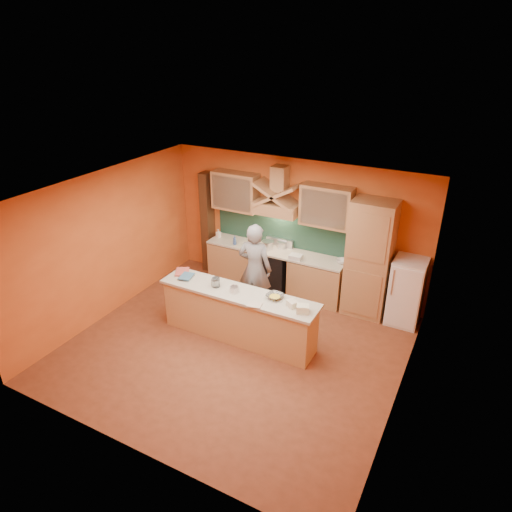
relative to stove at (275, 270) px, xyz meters
The scene contains 36 objects.
floor 2.27m from the stove, 82.23° to the right, with size 5.50×5.00×0.01m, color brown.
ceiling 3.23m from the stove, 82.23° to the right, with size 5.50×5.00×0.01m, color white.
wall_back 1.04m from the stove, 45.00° to the left, with size 5.50×0.02×2.80m, color orange.
wall_front 4.80m from the stove, 86.35° to the right, with size 5.50×0.02×2.80m, color orange.
wall_left 3.43m from the stove, 138.08° to the right, with size 0.02×5.00×2.80m, color orange.
wall_right 3.88m from the stove, 35.80° to the right, with size 0.02×5.00×2.80m, color orange.
base_cabinet_left 0.95m from the stove, behind, with size 1.10×0.60×0.86m, color #B47F52.
base_cabinet_right 0.95m from the stove, ahead, with size 1.10×0.60×0.86m, color #B47F52.
counter_top 0.45m from the stove, behind, with size 3.00×0.62×0.04m, color beige.
stove is the anchor object (origin of this frame).
backsplash 0.85m from the stove, 90.00° to the left, with size 3.00×0.03×0.70m, color #19372B.
range_hood 1.37m from the stove, 90.00° to the left, with size 0.92×0.50×0.24m, color #B47F52.
hood_chimney 1.96m from the stove, 90.00° to the left, with size 0.30×0.30×0.50m, color #B47F52.
upper_cabinet_left 1.85m from the stove, behind, with size 1.00×0.35×0.80m, color #B47F52.
upper_cabinet_right 1.85m from the stove, ahead, with size 1.00×0.35×0.80m, color #B47F52.
pantry_column 2.07m from the stove, ahead, with size 0.80×0.60×2.30m, color #B47F52.
fridge 2.71m from the stove, ahead, with size 0.58×0.60×1.30m, color white.
trim_column_left 1.89m from the stove, behind, with size 0.20×0.30×2.30m, color #472816.
island_body 1.91m from the stove, 83.99° to the right, with size 2.80×0.55×0.88m, color tan.
island_top 1.97m from the stove, 83.99° to the right, with size 2.90×0.62×0.05m, color beige.
person 1.06m from the stove, 88.42° to the right, with size 0.67×0.44×1.83m, color gray.
pot_large 0.56m from the stove, behind, with size 0.22×0.22×0.18m, color silver.
pot_small 0.55m from the stove, 64.53° to the left, with size 0.20×0.20×0.14m, color silver.
soap_bottle_a 1.49m from the stove, behind, with size 0.09×0.09×0.19m, color silver.
soap_bottle_b 1.06m from the stove, 169.49° to the right, with size 0.08×0.08×0.21m, color #33508D.
bowl_back 1.51m from the stove, ahead, with size 0.23×0.23×0.07m, color silver.
dish_rack 0.78m from the stove, 19.81° to the right, with size 0.25×0.19×0.09m, color silver.
book_lower 2.23m from the stove, 122.85° to the right, with size 0.25×0.33×0.03m, color #C04D44.
book_upper 2.22m from the stove, 117.35° to the right, with size 0.22×0.30×0.02m, color #3D6787.
jar_large 2.01m from the stove, 97.01° to the right, with size 0.14×0.14×0.17m, color silver.
jar_small 2.01m from the stove, 97.83° to the right, with size 0.12×0.12×0.13m, color silver.
kitchen_scale 2.02m from the stove, 85.56° to the right, with size 0.11×0.11×0.10m, color white.
mixing_bowl 2.05m from the stove, 64.60° to the right, with size 0.28×0.28×0.07m, color silver.
cloth 2.30m from the stove, 73.06° to the right, with size 0.23×0.17×0.02m, color beige.
grocery_bag_a 2.50m from the stove, 54.10° to the right, with size 0.20×0.16×0.13m, color #EBE9C1.
grocery_bag_b 2.31m from the stove, 57.42° to the right, with size 0.17×0.13×0.10m, color beige.
Camera 1 is at (3.34, -5.57, 4.91)m, focal length 32.00 mm.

